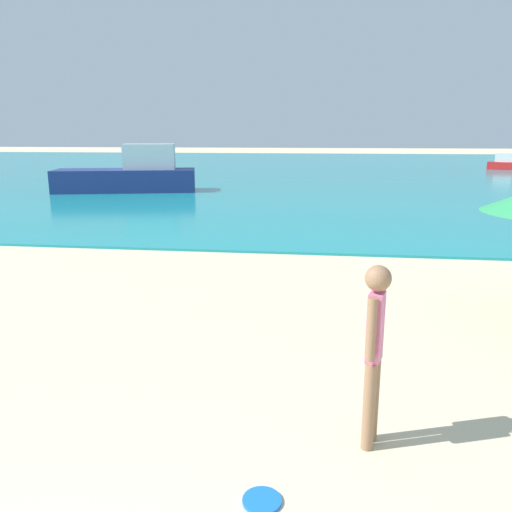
{
  "coord_description": "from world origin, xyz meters",
  "views": [
    {
      "loc": [
        1.45,
        -0.73,
        2.7
      ],
      "look_at": [
        0.58,
        6.01,
        1.05
      ],
      "focal_mm": 35.41,
      "sensor_mm": 36.0,
      "label": 1
    }
  ],
  "objects_px": {
    "frisbee": "(262,501)",
    "boat_near": "(131,175)",
    "boat_far": "(511,164)",
    "person_standing": "(374,346)"
  },
  "relations": [
    {
      "from": "person_standing",
      "to": "boat_far",
      "type": "xyz_separation_m",
      "value": [
        13.65,
        36.48,
        -0.47
      ]
    },
    {
      "from": "frisbee",
      "to": "boat_near",
      "type": "relative_size",
      "value": 0.04
    },
    {
      "from": "person_standing",
      "to": "frisbee",
      "type": "xyz_separation_m",
      "value": [
        -0.86,
        -0.85,
        -0.93
      ]
    },
    {
      "from": "person_standing",
      "to": "boat_far",
      "type": "height_order",
      "value": "person_standing"
    },
    {
      "from": "person_standing",
      "to": "boat_near",
      "type": "distance_m",
      "value": 21.0
    },
    {
      "from": "boat_near",
      "to": "boat_far",
      "type": "height_order",
      "value": "boat_near"
    },
    {
      "from": "boat_far",
      "to": "boat_near",
      "type": "bearing_deg",
      "value": -120.18
    },
    {
      "from": "frisbee",
      "to": "boat_near",
      "type": "distance_m",
      "value": 21.42
    },
    {
      "from": "frisbee",
      "to": "boat_near",
      "type": "height_order",
      "value": "boat_near"
    },
    {
      "from": "boat_near",
      "to": "boat_far",
      "type": "xyz_separation_m",
      "value": [
        22.99,
        17.68,
        -0.34
      ]
    }
  ]
}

